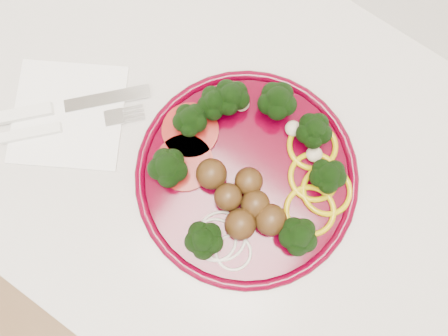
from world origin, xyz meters
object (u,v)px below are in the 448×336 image
Objects in this scene: plate at (247,170)px; knife at (48,109)px; napkin at (68,114)px; fork at (48,130)px.

knife is (-0.28, -0.09, -0.01)m from plate.
napkin is 0.86× the size of knife.
plate is at bearing -23.98° from fork.
plate reaches higher than napkin.
knife reaches higher than fork.
napkin is 0.03m from fork.
fork reaches higher than napkin.
knife reaches higher than napkin.
knife is 0.03m from fork.
fork is (-0.01, -0.03, 0.01)m from napkin.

